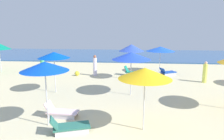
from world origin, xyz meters
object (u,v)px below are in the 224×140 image
(umbrella_8, at_px, (131,48))
(umbrella_9, at_px, (131,56))
(lounge_chair_1_0, at_px, (69,126))
(beachgoer_3, at_px, (205,73))
(lounge_chair_8_0, at_px, (133,72))
(umbrella_6, at_px, (160,49))
(umbrella_1, at_px, (45,66))
(beachgoer_0, at_px, (43,66))
(beachgoer_2, at_px, (95,66))
(lounge_chair_1_1, at_px, (61,112))
(umbrella_7, at_px, (54,55))
(umbrella_0, at_px, (145,73))
(lounge_chair_6_0, at_px, (167,72))
(beach_ball_0, at_px, (77,73))

(umbrella_8, distance_m, umbrella_9, 3.74)
(lounge_chair_1_0, relative_size, beachgoer_3, 1.05)
(umbrella_8, height_order, umbrella_9, umbrella_8)
(lounge_chair_8_0, bearing_deg, umbrella_6, -45.56)
(umbrella_1, bearing_deg, beachgoer_0, 113.85)
(umbrella_9, bearing_deg, lounge_chair_8_0, 88.18)
(lounge_chair_8_0, distance_m, beachgoer_2, 3.11)
(lounge_chair_1_1, distance_m, umbrella_7, 4.25)
(beachgoer_2, bearing_deg, umbrella_8, -91.63)
(lounge_chair_1_1, height_order, umbrella_6, umbrella_6)
(lounge_chair_8_0, bearing_deg, lounge_chair_1_0, 179.17)
(umbrella_0, height_order, umbrella_1, umbrella_1)
(umbrella_6, height_order, beachgoer_0, umbrella_6)
(lounge_chair_6_0, bearing_deg, beachgoer_3, -159.09)
(umbrella_1, bearing_deg, lounge_chair_1_1, 74.87)
(umbrella_8, bearing_deg, lounge_chair_1_1, -113.37)
(umbrella_0, height_order, lounge_chair_1_0, umbrella_0)
(umbrella_9, distance_m, beachgoer_2, 5.67)
(umbrella_0, xyz_separation_m, umbrella_6, (1.94, 10.64, -0.22))
(beachgoer_3, bearing_deg, lounge_chair_1_0, 43.47)
(umbrella_8, relative_size, beachgoer_3, 1.73)
(umbrella_0, distance_m, umbrella_9, 4.30)
(lounge_chair_1_1, height_order, lounge_chair_8_0, lounge_chair_8_0)
(beachgoer_0, bearing_deg, umbrella_6, 103.17)
(umbrella_6, xyz_separation_m, beachgoer_2, (-5.34, -1.71, -1.23))
(umbrella_7, height_order, beach_ball_0, umbrella_7)
(lounge_chair_1_0, height_order, lounge_chair_8_0, lounge_chair_8_0)
(umbrella_7, distance_m, beachgoer_3, 10.38)
(umbrella_7, distance_m, umbrella_8, 5.83)
(umbrella_7, bearing_deg, umbrella_8, 39.19)
(umbrella_6, xyz_separation_m, beach_ball_0, (-6.79, -1.85, -1.85))
(umbrella_1, bearing_deg, beachgoer_2, 87.28)
(umbrella_0, distance_m, beachgoer_0, 11.91)
(umbrella_8, bearing_deg, lounge_chair_1_0, -105.20)
(lounge_chair_6_0, distance_m, lounge_chair_8_0, 2.80)
(beachgoer_2, bearing_deg, lounge_chair_1_1, -165.46)
(umbrella_1, distance_m, umbrella_6, 12.07)
(lounge_chair_1_1, bearing_deg, umbrella_6, -25.69)
(lounge_chair_1_1, relative_size, beachgoer_2, 0.88)
(umbrella_6, height_order, umbrella_9, umbrella_9)
(umbrella_9, height_order, beachgoer_3, umbrella_9)
(lounge_chair_1_0, bearing_deg, umbrella_9, -44.93)
(beach_ball_0, bearing_deg, lounge_chair_1_1, -80.96)
(umbrella_7, bearing_deg, umbrella_9, -0.70)
(umbrella_6, bearing_deg, umbrella_7, -137.89)
(lounge_chair_6_0, bearing_deg, umbrella_9, 122.97)
(lounge_chair_6_0, bearing_deg, umbrella_1, 118.84)
(lounge_chair_8_0, distance_m, beachgoer_3, 5.37)
(lounge_chair_8_0, bearing_deg, umbrella_9, -168.43)
(umbrella_7, bearing_deg, lounge_chair_1_1, -67.16)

